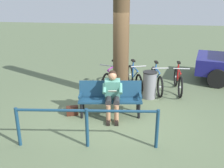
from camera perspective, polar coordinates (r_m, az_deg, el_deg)
The scene contains 11 objects.
ground_plane at distance 6.62m, azimuth 1.44°, elevation -7.50°, with size 40.00×40.00×0.00m, color #566647.
bench at distance 6.63m, azimuth -0.38°, elevation -2.61°, with size 1.65×0.70×0.87m.
person_reading at distance 6.42m, azimuth 0.10°, elevation -1.86°, with size 0.53×0.80×1.20m.
handbag at distance 6.80m, azimuth -8.74°, elevation -5.84°, with size 0.30×0.14×0.24m, color #3F1E14.
tree_trunk at distance 7.27m, azimuth 2.05°, elevation 12.33°, with size 0.45×0.45×4.19m, color #4C3823.
litter_bin at distance 7.76m, azimuth 8.26°, elevation -0.18°, with size 0.42×0.42×0.82m.
bicycle_orange at distance 8.45m, azimuth 14.35°, elevation 0.68°, with size 0.48×1.68×0.94m.
bicycle_silver at distance 8.35m, azimuth 9.78°, elevation 0.80°, with size 0.52×1.66×0.94m.
bicycle_black at distance 8.44m, azimuth 4.93°, elevation 1.23°, with size 0.68×1.60×0.94m.
bicycle_red at distance 8.49m, azimuth 0.02°, elevation 1.40°, with size 0.56×1.65×0.94m.
railing_fence at distance 5.25m, azimuth -5.58°, elevation -8.09°, with size 2.87×0.40×0.85m.
Camera 1 is at (-0.70, 5.84, 3.03)m, focal length 41.51 mm.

